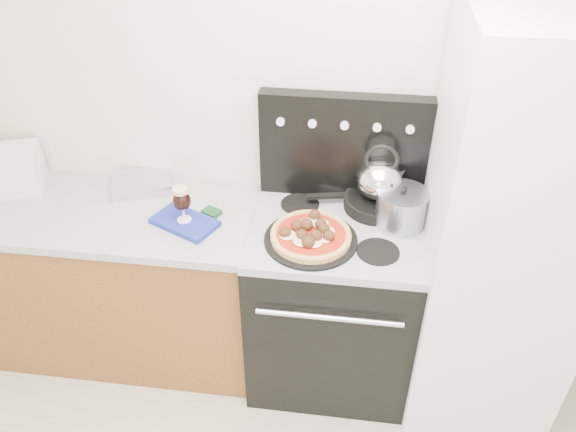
% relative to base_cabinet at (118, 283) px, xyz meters
% --- Properties ---
extents(room_shell, '(3.52, 3.01, 2.52)m').
position_rel_base_cabinet_xyz_m(room_shell, '(1.02, -0.91, 0.82)').
color(room_shell, beige).
rests_on(room_shell, ground).
extents(base_cabinet, '(1.45, 0.60, 0.86)m').
position_rel_base_cabinet_xyz_m(base_cabinet, '(0.00, 0.00, 0.00)').
color(base_cabinet, brown).
rests_on(base_cabinet, ground).
extents(countertop, '(1.48, 0.63, 0.04)m').
position_rel_base_cabinet_xyz_m(countertop, '(0.00, 0.00, 0.45)').
color(countertop, '#B3B3B4').
rests_on(countertop, base_cabinet).
extents(stove_body, '(0.76, 0.65, 0.88)m').
position_rel_base_cabinet_xyz_m(stove_body, '(1.10, -0.02, 0.01)').
color(stove_body, black).
rests_on(stove_body, ground).
extents(cooktop, '(0.76, 0.65, 0.04)m').
position_rel_base_cabinet_xyz_m(cooktop, '(1.10, -0.02, 0.47)').
color(cooktop, '#ADADB2').
rests_on(cooktop, stove_body).
extents(backguard, '(0.76, 0.08, 0.50)m').
position_rel_base_cabinet_xyz_m(backguard, '(1.10, 0.25, 0.74)').
color(backguard, black).
rests_on(backguard, cooktop).
extents(fridge, '(0.64, 0.68, 1.90)m').
position_rel_base_cabinet_xyz_m(fridge, '(1.80, -0.05, 0.52)').
color(fridge, silver).
rests_on(fridge, ground).
extents(toaster_oven, '(0.38, 0.33, 0.20)m').
position_rel_base_cabinet_xyz_m(toaster_oven, '(-0.50, 0.11, 0.57)').
color(toaster_oven, silver).
rests_on(toaster_oven, countertop).
extents(foil_sheet, '(0.33, 0.29, 0.06)m').
position_rel_base_cabinet_xyz_m(foil_sheet, '(0.14, 0.19, 0.50)').
color(foil_sheet, white).
rests_on(foil_sheet, countertop).
extents(oven_mitt, '(0.33, 0.27, 0.02)m').
position_rel_base_cabinet_xyz_m(oven_mitt, '(0.43, -0.07, 0.48)').
color(oven_mitt, '#1D289A').
rests_on(oven_mitt, countertop).
extents(beer_glass, '(0.09, 0.09, 0.17)m').
position_rel_base_cabinet_xyz_m(beer_glass, '(0.43, -0.07, 0.58)').
color(beer_glass, black).
rests_on(beer_glass, oven_mitt).
extents(pizza_pan, '(0.51, 0.51, 0.01)m').
position_rel_base_cabinet_xyz_m(pizza_pan, '(1.00, -0.14, 0.50)').
color(pizza_pan, black).
rests_on(pizza_pan, cooktop).
extents(pizza, '(0.40, 0.40, 0.05)m').
position_rel_base_cabinet_xyz_m(pizza, '(1.00, -0.14, 0.53)').
color(pizza, '#EEB757').
rests_on(pizza, pizza_pan).
extents(skillet, '(0.36, 0.36, 0.05)m').
position_rel_base_cabinet_xyz_m(skillet, '(1.28, 0.15, 0.52)').
color(skillet, black).
rests_on(skillet, cooktop).
extents(tea_kettle, '(0.24, 0.24, 0.23)m').
position_rel_base_cabinet_xyz_m(tea_kettle, '(1.28, 0.15, 0.66)').
color(tea_kettle, silver).
rests_on(tea_kettle, skillet).
extents(stock_pot, '(0.24, 0.24, 0.16)m').
position_rel_base_cabinet_xyz_m(stock_pot, '(1.38, 0.03, 0.57)').
color(stock_pot, '#A4A5B9').
rests_on(stock_pot, cooktop).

